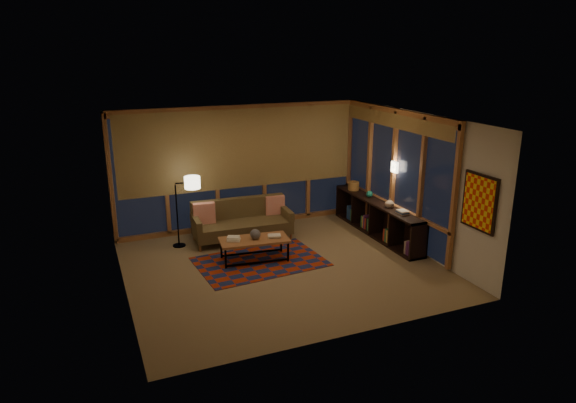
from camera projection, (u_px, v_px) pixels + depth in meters
name	position (u px, v px, depth m)	size (l,w,h in m)	color
floor	(282.00, 267.00, 9.39)	(5.50, 5.00, 0.01)	#987C50
ceiling	(282.00, 119.00, 8.61)	(5.50, 5.00, 0.01)	beige
walls	(282.00, 196.00, 9.00)	(5.51, 5.01, 2.70)	beige
window_wall_back	(241.00, 167.00, 11.15)	(5.30, 0.16, 2.60)	#9A5E38
window_wall_right	(392.00, 175.00, 10.51)	(0.16, 3.70, 2.60)	#9A5E38
wall_art	(479.00, 202.00, 8.33)	(0.06, 0.74, 0.94)	red
wall_sconce	(395.00, 167.00, 10.30)	(0.12, 0.18, 0.22)	#FFF4CC
sofa	(242.00, 221.00, 10.60)	(2.00, 0.81, 0.82)	#4F4622
pillow_left	(204.00, 213.00, 10.42)	(0.44, 0.15, 0.44)	red
pillow_right	(275.00, 205.00, 10.99)	(0.41, 0.14, 0.41)	red
area_rug	(260.00, 262.00, 9.62)	(2.30, 1.54, 0.01)	#99270C
coffee_table	(254.00, 250.00, 9.64)	(1.28, 0.59, 0.43)	#9A5E38
book_stack_a	(233.00, 239.00, 9.49)	(0.26, 0.21, 0.08)	beige
book_stack_b	(274.00, 236.00, 9.67)	(0.25, 0.20, 0.05)	beige
ceramic_pot	(255.00, 234.00, 9.55)	(0.20, 0.20, 0.20)	black
floor_lamp	(177.00, 212.00, 10.19)	(0.48, 0.31, 1.44)	black
bookshelf	(377.00, 218.00, 10.90)	(0.40, 2.97, 0.74)	black
basket	(354.00, 186.00, 11.65)	(0.25, 0.25, 0.19)	#B0723B
teal_bowl	(369.00, 194.00, 11.08)	(0.14, 0.14, 0.14)	#177461
vase	(390.00, 203.00, 10.38)	(0.19, 0.19, 0.20)	tan
shelf_book_stack	(403.00, 212.00, 9.99)	(0.18, 0.26, 0.07)	beige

